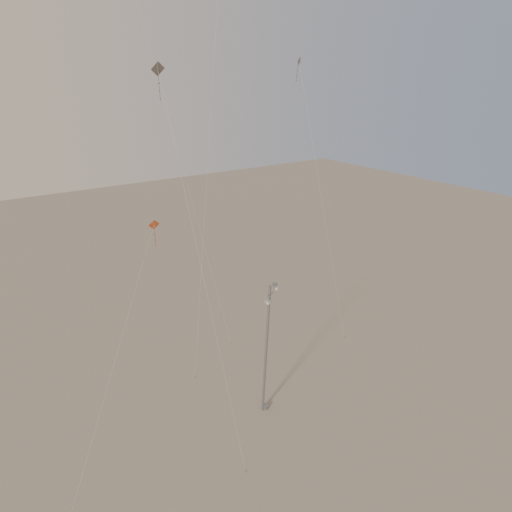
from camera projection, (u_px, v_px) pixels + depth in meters
ground at (272, 456)px, 25.39m from camera, size 160.00×160.00×0.00m
street_lamp at (267, 346)px, 27.07m from camera, size 1.57×0.96×10.15m
kite_1 at (177, 160)px, 23.63m from camera, size 1.05×10.35×23.01m
kite_2 at (217, 4)px, 26.86m from camera, size 7.11×4.57×34.68m
kite_3 at (136, 290)px, 24.00m from camera, size 9.78×7.99×13.95m
kite_4 at (313, 149)px, 31.73m from camera, size 3.50×4.60×23.66m
kite_5 at (149, 47)px, 33.41m from camera, size 2.02×13.25×32.73m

